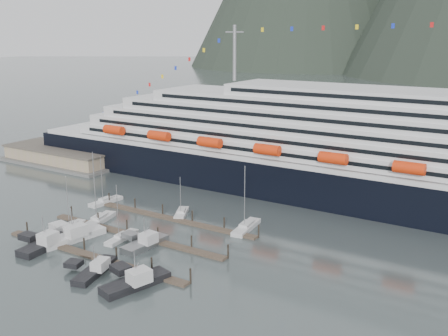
{
  "coord_description": "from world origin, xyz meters",
  "views": [
    {
      "loc": [
        69.92,
        -79.2,
        44.13
      ],
      "look_at": [
        6.9,
        22.0,
        13.23
      ],
      "focal_mm": 42.0,
      "sensor_mm": 36.0,
      "label": 1
    }
  ],
  "objects_px": {
    "trawler_c": "(94,269)",
    "sailboat_f": "(181,213)",
    "sailboat_a": "(72,226)",
    "warehouse": "(63,156)",
    "cruise_ship": "(364,157)",
    "trawler_d": "(135,281)",
    "trawler_a": "(72,236)",
    "sailboat_b": "(99,220)",
    "trawler_b": "(44,244)",
    "sailboat_e": "(106,202)",
    "trawler_e": "(144,243)",
    "sailboat_g": "(246,228)",
    "sailboat_d": "(122,238)"
  },
  "relations": [
    {
      "from": "sailboat_b",
      "to": "trawler_b",
      "type": "xyz_separation_m",
      "value": [
        1.48,
        -17.54,
        0.51
      ]
    },
    {
      "from": "cruise_ship",
      "to": "sailboat_d",
      "type": "bearing_deg",
      "value": -123.41
    },
    {
      "from": "sailboat_g",
      "to": "sailboat_d",
      "type": "bearing_deg",
      "value": 127.69
    },
    {
      "from": "sailboat_b",
      "to": "trawler_b",
      "type": "height_order",
      "value": "sailboat_b"
    },
    {
      "from": "cruise_ship",
      "to": "sailboat_b",
      "type": "height_order",
      "value": "cruise_ship"
    },
    {
      "from": "cruise_ship",
      "to": "trawler_d",
      "type": "relative_size",
      "value": 15.5
    },
    {
      "from": "sailboat_b",
      "to": "trawler_a",
      "type": "distance_m",
      "value": 11.64
    },
    {
      "from": "sailboat_d",
      "to": "trawler_b",
      "type": "bearing_deg",
      "value": 133.62
    },
    {
      "from": "sailboat_e",
      "to": "sailboat_a",
      "type": "bearing_deg",
      "value": -156.27
    },
    {
      "from": "cruise_ship",
      "to": "sailboat_e",
      "type": "xyz_separation_m",
      "value": [
        -57.03,
        -38.09,
        -11.62
      ]
    },
    {
      "from": "cruise_ship",
      "to": "trawler_c",
      "type": "relative_size",
      "value": 16.92
    },
    {
      "from": "sailboat_f",
      "to": "trawler_c",
      "type": "bearing_deg",
      "value": 162.34
    },
    {
      "from": "cruise_ship",
      "to": "trawler_c",
      "type": "height_order",
      "value": "cruise_ship"
    },
    {
      "from": "sailboat_g",
      "to": "trawler_a",
      "type": "distance_m",
      "value": 38.93
    },
    {
      "from": "sailboat_a",
      "to": "trawler_a",
      "type": "height_order",
      "value": "sailboat_a"
    },
    {
      "from": "warehouse",
      "to": "trawler_b",
      "type": "distance_m",
      "value": 77.4
    },
    {
      "from": "sailboat_b",
      "to": "sailboat_d",
      "type": "distance_m",
      "value": 13.13
    },
    {
      "from": "sailboat_f",
      "to": "trawler_c",
      "type": "xyz_separation_m",
      "value": [
        5.46,
        -35.03,
        0.42
      ]
    },
    {
      "from": "sailboat_d",
      "to": "sailboat_g",
      "type": "distance_m",
      "value": 28.31
    },
    {
      "from": "sailboat_f",
      "to": "trawler_d",
      "type": "xyz_separation_m",
      "value": [
        15.5,
        -34.95,
        0.57
      ]
    },
    {
      "from": "sailboat_b",
      "to": "sailboat_d",
      "type": "height_order",
      "value": "sailboat_b"
    },
    {
      "from": "trawler_b",
      "to": "trawler_c",
      "type": "relative_size",
      "value": 1.0
    },
    {
      "from": "sailboat_b",
      "to": "trawler_b",
      "type": "distance_m",
      "value": 17.61
    },
    {
      "from": "sailboat_b",
      "to": "sailboat_f",
      "type": "distance_m",
      "value": 19.99
    },
    {
      "from": "sailboat_a",
      "to": "trawler_c",
      "type": "xyz_separation_m",
      "value": [
        21.87,
        -14.31,
        0.41
      ]
    },
    {
      "from": "sailboat_e",
      "to": "trawler_a",
      "type": "height_order",
      "value": "sailboat_e"
    },
    {
      "from": "sailboat_d",
      "to": "trawler_c",
      "type": "distance_m",
      "value": 16.86
    },
    {
      "from": "trawler_c",
      "to": "sailboat_f",
      "type": "bearing_deg",
      "value": -6.19
    },
    {
      "from": "warehouse",
      "to": "trawler_c",
      "type": "height_order",
      "value": "trawler_c"
    },
    {
      "from": "trawler_b",
      "to": "trawler_d",
      "type": "bearing_deg",
      "value": -100.14
    },
    {
      "from": "trawler_e",
      "to": "trawler_b",
      "type": "bearing_deg",
      "value": 128.05
    },
    {
      "from": "trawler_a",
      "to": "trawler_c",
      "type": "height_order",
      "value": "trawler_a"
    },
    {
      "from": "sailboat_b",
      "to": "trawler_c",
      "type": "height_order",
      "value": "sailboat_b"
    },
    {
      "from": "sailboat_a",
      "to": "trawler_d",
      "type": "relative_size",
      "value": 0.96
    },
    {
      "from": "trawler_a",
      "to": "trawler_d",
      "type": "distance_m",
      "value": 27.72
    },
    {
      "from": "trawler_a",
      "to": "trawler_d",
      "type": "xyz_separation_m",
      "value": [
        26.14,
        -9.22,
        -0.03
      ]
    },
    {
      "from": "sailboat_a",
      "to": "sailboat_d",
      "type": "height_order",
      "value": "sailboat_d"
    },
    {
      "from": "sailboat_a",
      "to": "trawler_d",
      "type": "height_order",
      "value": "sailboat_a"
    },
    {
      "from": "sailboat_e",
      "to": "sailboat_b",
      "type": "bearing_deg",
      "value": -137.74
    },
    {
      "from": "sailboat_a",
      "to": "trawler_c",
      "type": "distance_m",
      "value": 26.13
    },
    {
      "from": "sailboat_e",
      "to": "sailboat_g",
      "type": "bearing_deg",
      "value": -81.43
    },
    {
      "from": "sailboat_f",
      "to": "trawler_e",
      "type": "xyz_separation_m",
      "value": [
        5.26,
        -20.35,
        0.52
      ]
    },
    {
      "from": "sailboat_e",
      "to": "trawler_c",
      "type": "bearing_deg",
      "value": -134.4
    },
    {
      "from": "sailboat_b",
      "to": "trawler_e",
      "type": "bearing_deg",
      "value": -120.83
    },
    {
      "from": "trawler_a",
      "to": "trawler_d",
      "type": "height_order",
      "value": "trawler_a"
    },
    {
      "from": "sailboat_d",
      "to": "sailboat_g",
      "type": "relative_size",
      "value": 0.83
    },
    {
      "from": "sailboat_g",
      "to": "trawler_a",
      "type": "xyz_separation_m",
      "value": [
        -29.21,
        -25.73,
        0.55
      ]
    },
    {
      "from": "warehouse",
      "to": "sailboat_b",
      "type": "distance_m",
      "value": 65.13
    },
    {
      "from": "sailboat_a",
      "to": "sailboat_d",
      "type": "relative_size",
      "value": 0.99
    },
    {
      "from": "trawler_d",
      "to": "trawler_e",
      "type": "height_order",
      "value": "trawler_d"
    }
  ]
}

